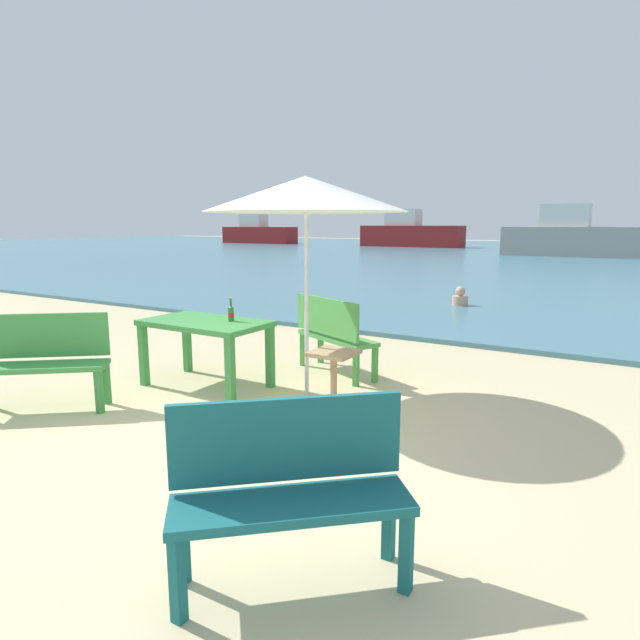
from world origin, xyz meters
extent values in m
plane|color=beige|center=(0.00, 0.00, 0.00)|extent=(120.00, 120.00, 0.00)
cube|color=teal|center=(0.00, 30.00, 0.04)|extent=(120.00, 50.00, 0.08)
cube|color=#3D8C42|center=(-1.24, 1.55, 0.73)|extent=(1.40, 0.80, 0.06)
cube|color=#3D8C42|center=(-1.88, 1.21, 0.35)|extent=(0.08, 0.08, 0.70)
cube|color=#3D8C42|center=(-0.60, 1.21, 0.35)|extent=(0.08, 0.08, 0.70)
cube|color=#3D8C42|center=(-1.88, 1.89, 0.35)|extent=(0.08, 0.08, 0.70)
cube|color=#3D8C42|center=(-0.60, 1.89, 0.35)|extent=(0.08, 0.08, 0.70)
cylinder|color=#2D662D|center=(-0.97, 1.67, 0.84)|extent=(0.06, 0.06, 0.16)
cone|color=#2D662D|center=(-0.97, 1.67, 0.92)|extent=(0.06, 0.06, 0.03)
cylinder|color=#2D662D|center=(-0.97, 1.67, 0.97)|extent=(0.03, 0.03, 0.09)
cylinder|color=red|center=(-0.97, 1.67, 0.83)|extent=(0.07, 0.07, 0.05)
cylinder|color=gold|center=(-0.97, 1.67, 1.02)|extent=(0.03, 0.03, 0.01)
cylinder|color=silver|center=(-0.11, 1.87, 1.15)|extent=(0.04, 0.04, 2.30)
cone|color=white|center=(-0.11, 1.87, 2.12)|extent=(2.10, 2.10, 0.36)
cube|color=tan|center=(0.26, 1.82, 0.52)|extent=(0.44, 0.44, 0.04)
cylinder|color=tan|center=(0.26, 1.82, 0.25)|extent=(0.07, 0.07, 0.50)
cylinder|color=tan|center=(0.26, 1.82, 0.01)|extent=(0.32, 0.32, 0.03)
cube|color=#196066|center=(1.51, -0.80, 0.45)|extent=(1.13, 1.07, 0.05)
cube|color=#196066|center=(1.41, -0.68, 0.73)|extent=(0.92, 0.83, 0.44)
cube|color=#196066|center=(1.20, -1.27, 0.21)|extent=(0.06, 0.06, 0.42)
cube|color=#196066|center=(2.02, -0.53, 0.21)|extent=(0.06, 0.06, 0.42)
cube|color=#196066|center=(1.01, -1.06, 0.21)|extent=(0.06, 0.06, 0.42)
cube|color=#196066|center=(1.83, -0.33, 0.21)|extent=(0.06, 0.06, 0.42)
cube|color=#4C9E47|center=(-0.24, 2.77, 0.45)|extent=(1.24, 0.82, 0.05)
cube|color=#4C9E47|center=(-0.30, 2.62, 0.73)|extent=(1.11, 0.52, 0.44)
cube|color=#4C9E47|center=(0.32, 2.67, 0.21)|extent=(0.06, 0.06, 0.42)
cube|color=#4C9E47|center=(-0.68, 3.12, 0.21)|extent=(0.06, 0.06, 0.42)
cube|color=#4C9E47|center=(0.21, 2.42, 0.21)|extent=(0.06, 0.06, 0.42)
cube|color=#4C9E47|center=(-0.80, 2.86, 0.21)|extent=(0.06, 0.06, 0.42)
cube|color=#3D8C42|center=(-2.04, 0.10, 0.45)|extent=(1.16, 1.03, 0.05)
cube|color=#3D8C42|center=(-2.14, 0.23, 0.73)|extent=(0.96, 0.78, 0.44)
cube|color=#3D8C42|center=(-1.52, 0.34, 0.21)|extent=(0.06, 0.06, 0.42)
cube|color=#3D8C42|center=(-1.70, 0.56, 0.21)|extent=(0.06, 0.06, 0.42)
cylinder|color=tan|center=(-0.46, 8.62, 0.18)|extent=(0.34, 0.34, 0.20)
sphere|color=tan|center=(-0.46, 8.62, 0.39)|extent=(0.21, 0.21, 0.21)
cube|color=maroon|center=(-27.75, 37.03, 0.82)|extent=(7.22, 1.97, 1.48)
cube|color=silver|center=(-28.41, 37.03, 2.13)|extent=(2.30, 1.48, 1.15)
cube|color=gray|center=(-0.33, 29.72, 0.87)|extent=(7.75, 2.11, 1.59)
cube|color=silver|center=(-1.03, 29.72, 2.28)|extent=(2.47, 1.59, 1.23)
cube|color=maroon|center=(-12.83, 36.99, 0.89)|extent=(7.91, 2.16, 1.62)
cube|color=silver|center=(-13.55, 36.99, 2.33)|extent=(2.52, 1.62, 1.26)
camera|label=1|loc=(2.90, -2.82, 1.82)|focal=30.06mm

